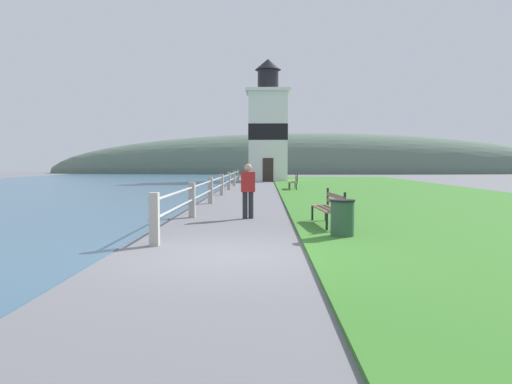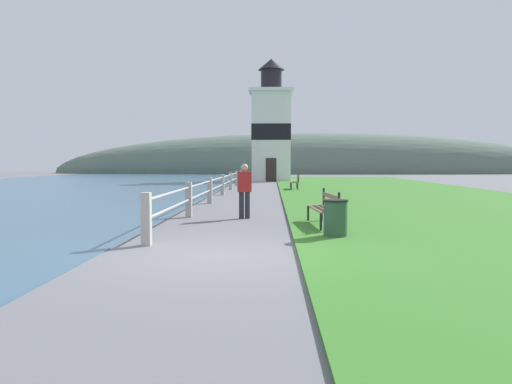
# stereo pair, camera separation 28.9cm
# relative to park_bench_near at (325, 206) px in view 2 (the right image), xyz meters

# --- Properties ---
(ground_plane) EXTENTS (160.00, 160.00, 0.00)m
(ground_plane) POSITION_rel_park_bench_near_xyz_m (-2.39, -3.87, -0.54)
(ground_plane) COLOR slate
(grass_verge) EXTENTS (12.00, 54.93, 0.06)m
(grass_verge) POSITION_rel_park_bench_near_xyz_m (5.12, 14.44, -0.51)
(grass_verge) COLOR #387528
(grass_verge) RESTS_ON ground_plane
(seawall_railing) EXTENTS (0.18, 30.31, 1.05)m
(seawall_railing) POSITION_rel_park_bench_near_xyz_m (-3.80, 12.20, 0.07)
(seawall_railing) COLOR #A8A399
(seawall_railing) RESTS_ON ground_plane
(park_bench_near) EXTENTS (0.63, 2.03, 0.94)m
(park_bench_near) POSITION_rel_park_bench_near_xyz_m (0.00, 0.00, 0.00)
(park_bench_near) COLOR #846B51
(park_bench_near) RESTS_ON ground_plane
(park_bench_midway) EXTENTS (0.50, 1.77, 0.94)m
(park_bench_midway) POSITION_rel_park_bench_near_xyz_m (0.07, 16.82, -0.00)
(park_bench_midway) COLOR #846B51
(park_bench_midway) RESTS_ON ground_plane
(lighthouse) EXTENTS (3.81, 3.81, 10.63)m
(lighthouse) POSITION_rel_park_bench_near_xyz_m (-1.39, 31.47, 4.00)
(lighthouse) COLOR white
(lighthouse) RESTS_ON ground_plane
(person_strolling) EXTENTS (0.42, 0.28, 1.59)m
(person_strolling) POSITION_rel_park_bench_near_xyz_m (-2.13, 1.90, 0.32)
(person_strolling) COLOR #28282D
(person_strolling) RESTS_ON ground_plane
(trash_bin) EXTENTS (0.54, 0.54, 0.84)m
(trash_bin) POSITION_rel_park_bench_near_xyz_m (0.02, -1.89, -0.12)
(trash_bin) COLOR #2D5138
(trash_bin) RESTS_ON ground_plane
(distant_hillside) EXTENTS (80.00, 16.00, 12.00)m
(distant_hillside) POSITION_rel_park_bench_near_xyz_m (5.61, 62.75, -0.54)
(distant_hillside) COLOR #566B5B
(distant_hillside) RESTS_ON ground_plane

